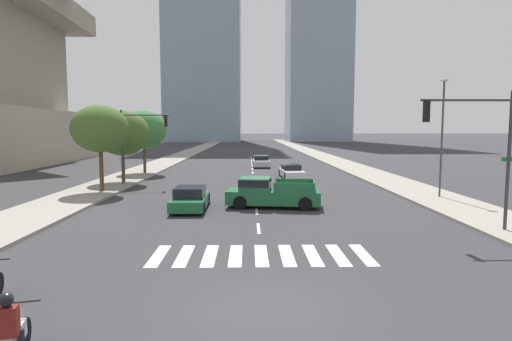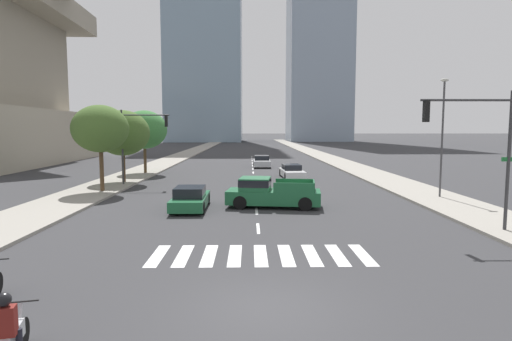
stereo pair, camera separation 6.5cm
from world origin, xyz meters
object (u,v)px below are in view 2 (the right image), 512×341
Objects in this scene: sedan_green_0 at (190,199)px; street_tree_second at (123,133)px; pickup_truck at (269,193)px; sedan_white_1 at (292,172)px; motorcycle_trailing at (8,339)px; street_lamp_east at (443,129)px; sedan_silver_2 at (262,162)px; traffic_signal_near at (477,136)px; street_tree_third at (144,130)px; street_tree_nearest at (100,129)px; traffic_signal_far at (140,134)px.

sedan_green_0 is 0.75× the size of street_tree_second.
pickup_truck is 14.40m from sedan_white_1.
motorcycle_trailing is 25.21m from street_lamp_east.
sedan_green_0 is 26.27m from sedan_silver_2.
sedan_silver_2 is 0.78× the size of traffic_signal_near.
street_lamp_east is at bearing 25.12° from sedan_silver_2.
street_tree_third reaches higher than sedan_silver_2.
sedan_silver_2 is 0.79× the size of street_tree_second.
street_tree_nearest is at bearing -90.00° from street_tree_second.
motorcycle_trailing is 0.37× the size of traffic_signal_near.
street_tree_nearest is at bearing 2.32° from motorcycle_trailing.
motorcycle_trailing is at bearing -80.28° from street_tree_third.
motorcycle_trailing reaches higher than sedan_green_0.
motorcycle_trailing is 0.50× the size of sedan_green_0.
sedan_silver_2 is 25.33m from street_lamp_east.
sedan_green_0 is 16.12m from street_lamp_east.
traffic_signal_far reaches higher than sedan_white_1.
pickup_truck is at bearing -43.29° from traffic_signal_far.
street_tree_nearest is 0.97× the size of street_tree_third.
street_lamp_east is (16.51, 18.66, 3.85)m from motorcycle_trailing.
sedan_green_0 is 0.72× the size of street_tree_third.
sedan_silver_2 is (-2.38, 11.15, 0.04)m from sedan_white_1.
pickup_truck is at bearing -25.74° from street_tree_nearest.
sedan_green_0 is 13.51m from street_tree_second.
sedan_green_0 is 0.74× the size of traffic_signal_near.
street_tree_nearest is (-6.93, 6.01, 3.84)m from sedan_green_0.
street_tree_third is (-6.93, 18.10, 3.77)m from sedan_green_0.
sedan_white_1 is 0.80× the size of street_tree_third.
pickup_truck is 0.95× the size of traffic_signal_far.
traffic_signal_far is (-4.00, 25.05, 3.46)m from motorcycle_trailing.
sedan_silver_2 is (5.89, 41.34, 0.03)m from motorcycle_trailing.
pickup_truck reaches higher than sedan_silver_2.
street_tree_second is at bearing 90.00° from street_tree_nearest.
sedan_green_0 is at bearing -10.30° from sedan_silver_2.
sedan_white_1 is 0.84× the size of street_tree_second.
traffic_signal_near is (8.36, -6.14, 3.32)m from pickup_truck.
pickup_truck is 0.94× the size of street_tree_second.
traffic_signal_far is at bearing -31.25° from sedan_silver_2.
street_lamp_east reaches higher than street_tree_third.
street_tree_second reaches higher than traffic_signal_far.
street_tree_nearest reaches higher than pickup_truck.
motorcycle_trailing is 15.54m from sedan_green_0.
street_tree_third is at bearing 90.00° from street_tree_second.
sedan_white_1 is 0.85× the size of traffic_signal_far.
traffic_signal_near is at bearing -106.55° from street_lamp_east.
motorcycle_trailing is at bearing -131.51° from street_lamp_east.
sedan_white_1 is at bearing 125.51° from street_lamp_east.
motorcycle_trailing is 0.38× the size of traffic_signal_far.
traffic_signal_far is 0.95× the size of street_tree_third.
street_tree_second is at bearing -90.00° from street_tree_third.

